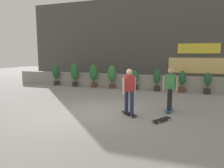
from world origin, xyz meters
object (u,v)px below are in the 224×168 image
object	(u,v)px
potted_plant_3	(112,75)
potted_plant_2	(94,74)
potted_plant_0	(56,74)
skater_far_left	(129,90)
potted_plant_5	(157,79)
potted_plant_6	(182,81)
skater_foreground	(170,88)
potted_plant_7	(208,82)
potted_plant_4	(135,80)
potted_plant_1	(75,73)
skateboard_near_camera	(162,119)

from	to	relation	value
potted_plant_3	potted_plant_2	bearing A→B (deg)	180.00
potted_plant_0	skater_far_left	distance (m)	8.85
skater_far_left	potted_plant_5	bearing A→B (deg)	87.84
potted_plant_6	potted_plant_5	bearing A→B (deg)	-180.00
potted_plant_5	skater_foreground	world-z (taller)	skater_foreground
potted_plant_2	potted_plant_7	size ratio (longest dim) A/B	1.26
potted_plant_3	potted_plant_7	xyz separation A→B (m)	(5.68, 0.00, -0.22)
potted_plant_0	potted_plant_5	world-z (taller)	potted_plant_0
potted_plant_2	potted_plant_3	bearing A→B (deg)	-0.00
potted_plant_3	skater_foreground	xyz separation A→B (m)	(4.02, -4.50, 0.08)
potted_plant_2	potted_plant_6	size ratio (longest dim) A/B	1.20
skater_foreground	skater_far_left	xyz separation A→B (m)	(-1.34, -1.03, 0.00)
potted_plant_2	potted_plant_4	xyz separation A→B (m)	(2.84, 0.00, -0.25)
potted_plant_1	skater_far_left	world-z (taller)	skater_far_left
potted_plant_0	potted_plant_4	bearing A→B (deg)	0.00
potted_plant_0	skater_foreground	bearing A→B (deg)	-28.59
potted_plant_1	potted_plant_6	xyz separation A→B (m)	(7.05, 0.00, -0.22)
potted_plant_0	skater_foreground	distance (m)	9.40
potted_plant_0	potted_plant_2	bearing A→B (deg)	0.00
potted_plant_2	potted_plant_4	bearing A→B (deg)	0.00
potted_plant_4	potted_plant_7	xyz separation A→B (m)	(4.14, 0.00, 0.01)
potted_plant_3	skateboard_near_camera	distance (m)	7.07
potted_plant_3	potted_plant_5	distance (m)	2.89
potted_plant_6	skater_far_left	xyz separation A→B (m)	(-1.65, -5.53, 0.24)
skater_foreground	potted_plant_6	bearing A→B (deg)	86.08
skateboard_near_camera	potted_plant_6	bearing A→B (deg)	85.77
skateboard_near_camera	potted_plant_1	bearing A→B (deg)	138.52
potted_plant_1	skateboard_near_camera	bearing A→B (deg)	-41.48
potted_plant_5	potted_plant_7	world-z (taller)	potted_plant_5
potted_plant_7	skater_far_left	distance (m)	6.30
potted_plant_2	skater_foreground	bearing A→B (deg)	-40.26
potted_plant_6	potted_plant_2	bearing A→B (deg)	-180.00
potted_plant_1	potted_plant_3	bearing A→B (deg)	-0.00
potted_plant_6	skater_far_left	world-z (taller)	skater_far_left
potted_plant_3	skater_foreground	size ratio (longest dim) A/B	0.88
potted_plant_1	skateboard_near_camera	distance (m)	8.87
potted_plant_1	potted_plant_7	bearing A→B (deg)	0.00
potted_plant_6	skater_foreground	distance (m)	4.52
potted_plant_0	skater_foreground	size ratio (longest dim) A/B	0.84
potted_plant_0	potted_plant_6	world-z (taller)	potted_plant_0
potted_plant_0	potted_plant_6	xyz separation A→B (m)	(8.57, 0.00, -0.12)
potted_plant_1	potted_plant_7	distance (m)	8.40
potted_plant_1	potted_plant_6	distance (m)	7.05
potted_plant_4	potted_plant_6	size ratio (longest dim) A/B	0.95
potted_plant_3	skater_far_left	bearing A→B (deg)	-64.15
potted_plant_1	potted_plant_3	distance (m)	2.72
potted_plant_2	potted_plant_4	distance (m)	2.85
skater_far_left	potted_plant_0	bearing A→B (deg)	141.36
potted_plant_2	potted_plant_1	bearing A→B (deg)	180.00
skater_far_left	potted_plant_1	bearing A→B (deg)	134.32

